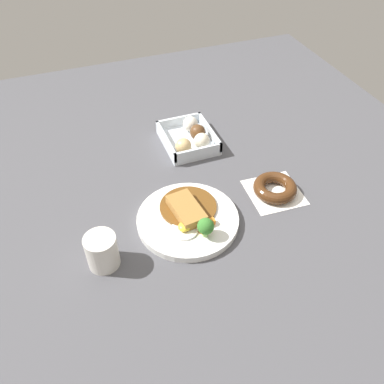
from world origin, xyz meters
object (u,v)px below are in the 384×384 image
(chocolate_ring_donut, at_px, (275,188))
(donut_box, at_px, (190,138))
(curry_plate, at_px, (188,218))
(coffee_mug, at_px, (102,251))

(chocolate_ring_donut, bearing_deg, donut_box, 25.77)
(curry_plate, relative_size, coffee_mug, 2.99)
(chocolate_ring_donut, height_order, coffee_mug, coffee_mug)
(donut_box, xyz_separation_m, chocolate_ring_donut, (-0.28, -0.14, -0.01))
(donut_box, height_order, chocolate_ring_donut, donut_box)
(donut_box, relative_size, chocolate_ring_donut, 1.23)
(coffee_mug, bearing_deg, chocolate_ring_donut, -81.51)
(coffee_mug, bearing_deg, curry_plate, -77.12)
(donut_box, distance_m, coffee_mug, 0.49)
(chocolate_ring_donut, bearing_deg, curry_plate, 94.57)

